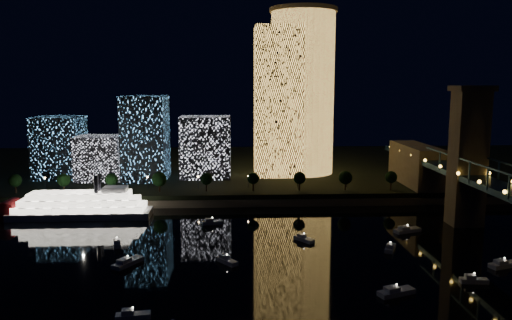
{
  "coord_description": "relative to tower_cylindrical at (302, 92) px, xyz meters",
  "views": [
    {
      "loc": [
        -18.72,
        -121.79,
        50.53
      ],
      "look_at": [
        -10.36,
        55.0,
        23.48
      ],
      "focal_mm": 35.0,
      "sensor_mm": 36.0,
      "label": 1
    }
  ],
  "objects": [
    {
      "name": "riverboat",
      "position": [
        -96.2,
        -66.3,
        -42.14
      ],
      "size": [
        56.79,
        12.53,
        17.07
      ],
      "color": "silver",
      "rests_on": "ground"
    },
    {
      "name": "motorboats",
      "position": [
        -16.4,
        -118.82,
        -45.7
      ],
      "size": [
        118.97,
        85.47,
        2.78
      ],
      "color": "silver",
      "rests_on": "ground"
    },
    {
      "name": "seawall",
      "position": [
        -16.91,
        -50.74,
        -45.02
      ],
      "size": [
        420.0,
        6.0,
        3.0
      ],
      "primitive_type": "cube",
      "color": "#6B5E4C",
      "rests_on": "ground"
    },
    {
      "name": "street_lamps",
      "position": [
        -50.91,
        -38.74,
        -37.49
      ],
      "size": [
        132.7,
        0.7,
        5.65
      ],
      "color": "black",
      "rests_on": "far_bank"
    },
    {
      "name": "ground",
      "position": [
        -16.91,
        -132.74,
        -46.52
      ],
      "size": [
        520.0,
        520.0,
        0.0
      ],
      "primitive_type": "plane",
      "color": "black",
      "rests_on": "ground"
    },
    {
      "name": "midrise_blocks",
      "position": [
        -84.15,
        -11.43,
        -25.43
      ],
      "size": [
        94.55,
        32.31,
        40.03
      ],
      "color": "white",
      "rests_on": "far_bank"
    },
    {
      "name": "tower_rectangular",
      "position": [
        -12.93,
        -5.4,
        -4.86
      ],
      "size": [
        23.04,
        23.04,
        73.31
      ],
      "primitive_type": "cube",
      "color": "#E9AB4A",
      "rests_on": "far_bank"
    },
    {
      "name": "tower_cylindrical",
      "position": [
        0.0,
        0.0,
        0.0
      ],
      "size": [
        34.0,
        34.0,
        82.78
      ],
      "color": "#E9AB4A",
      "rests_on": "far_bank"
    },
    {
      "name": "esplanade_trees",
      "position": [
        -48.29,
        -44.74,
        -36.06
      ],
      "size": [
        165.35,
        6.33,
        8.66
      ],
      "color": "black",
      "rests_on": "far_bank"
    },
    {
      "name": "far_bank",
      "position": [
        -16.91,
        27.26,
        -44.02
      ],
      "size": [
        420.0,
        160.0,
        5.0
      ],
      "primitive_type": "cube",
      "color": "black",
      "rests_on": "ground"
    }
  ]
}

